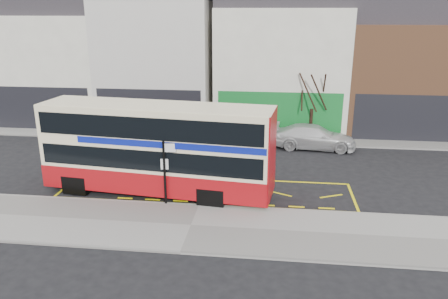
# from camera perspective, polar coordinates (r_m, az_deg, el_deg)

# --- Properties ---
(ground) EXTENTS (120.00, 120.00, 0.00)m
(ground) POSITION_cam_1_polar(r_m,az_deg,el_deg) (19.98, -3.08, -7.13)
(ground) COLOR black
(ground) RESTS_ON ground
(pavement) EXTENTS (40.00, 4.00, 0.15)m
(pavement) POSITION_cam_1_polar(r_m,az_deg,el_deg) (17.92, -4.34, -9.99)
(pavement) COLOR gray
(pavement) RESTS_ON ground
(kerb) EXTENTS (40.00, 0.15, 0.15)m
(kerb) POSITION_cam_1_polar(r_m,az_deg,el_deg) (19.62, -3.27, -7.39)
(kerb) COLOR gray
(kerb) RESTS_ON ground
(far_pavement) EXTENTS (50.00, 3.00, 0.15)m
(far_pavement) POSITION_cam_1_polar(r_m,az_deg,el_deg) (30.19, 0.44, 1.80)
(far_pavement) COLOR gray
(far_pavement) RESTS_ON ground
(road_markings) EXTENTS (14.00, 3.40, 0.01)m
(road_markings) POSITION_cam_1_polar(r_m,az_deg,el_deg) (21.42, -2.35, -5.32)
(road_markings) COLOR #FFED0D
(road_markings) RESTS_ON ground
(terrace_far_left) EXTENTS (8.00, 8.01, 10.80)m
(terrace_far_left) POSITION_cam_1_polar(r_m,az_deg,el_deg) (36.99, -20.49, 11.18)
(terrace_far_left) COLOR white
(terrace_far_left) RESTS_ON ground
(terrace_left) EXTENTS (8.00, 8.01, 11.80)m
(terrace_left) POSITION_cam_1_polar(r_m,az_deg,el_deg) (34.09, -8.22, 12.46)
(terrace_left) COLOR beige
(terrace_left) RESTS_ON ground
(terrace_green_shop) EXTENTS (9.00, 8.01, 11.30)m
(terrace_green_shop) POSITION_cam_1_polar(r_m,az_deg,el_deg) (32.99, 7.44, 11.88)
(terrace_green_shop) COLOR white
(terrace_green_shop) RESTS_ON ground
(terrace_right) EXTENTS (9.00, 8.01, 10.30)m
(terrace_right) POSITION_cam_1_polar(r_m,az_deg,el_deg) (34.33, 22.83, 10.05)
(terrace_right) COLOR #9A603D
(terrace_right) RESTS_ON ground
(double_decker_bus) EXTENTS (11.01, 3.65, 4.31)m
(double_decker_bus) POSITION_cam_1_polar(r_m,az_deg,el_deg) (20.54, -8.61, 0.19)
(double_decker_bus) COLOR #FFF0C2
(double_decker_bus) RESTS_ON ground
(bus_stop_post) EXTENTS (0.73, 0.15, 2.90)m
(bus_stop_post) POSITION_cam_1_polar(r_m,az_deg,el_deg) (19.20, -7.61, -2.21)
(bus_stop_post) COLOR black
(bus_stop_post) RESTS_ON pavement
(car_silver) EXTENTS (4.55, 2.25, 1.49)m
(car_silver) POSITION_cam_1_polar(r_m,az_deg,el_deg) (30.06, -14.30, 2.49)
(car_silver) COLOR #B3B3B8
(car_silver) RESTS_ON ground
(car_grey) EXTENTS (4.57, 2.45, 1.43)m
(car_grey) POSITION_cam_1_polar(r_m,az_deg,el_deg) (28.46, 0.30, 2.14)
(car_grey) COLOR #3D4044
(car_grey) RESTS_ON ground
(car_white) EXTENTS (5.28, 2.46, 1.49)m
(car_white) POSITION_cam_1_polar(r_m,az_deg,el_deg) (28.11, 11.67, 1.63)
(car_white) COLOR silver
(car_white) RESTS_ON ground
(street_tree_right) EXTENTS (2.68, 2.68, 5.79)m
(street_tree_right) POSITION_cam_1_polar(r_m,az_deg,el_deg) (29.30, 11.59, 8.71)
(street_tree_right) COLOR black
(street_tree_right) RESTS_ON ground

